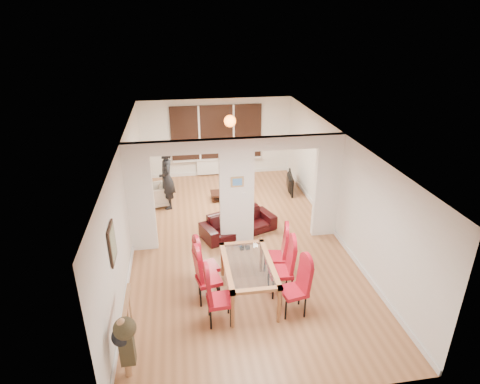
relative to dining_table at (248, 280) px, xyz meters
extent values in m
cube|color=#9D653F|center=(0.10, 2.15, -0.39)|extent=(5.00, 9.00, 0.01)
cube|color=white|center=(0.10, 2.15, 0.91)|extent=(5.00, 0.18, 2.60)
cube|color=black|center=(0.10, 6.59, 1.11)|extent=(3.00, 0.08, 1.80)
cube|color=white|center=(0.10, 6.55, -0.09)|extent=(1.40, 0.08, 0.50)
sphere|color=orange|center=(0.40, 5.45, 1.76)|extent=(0.36, 0.36, 0.36)
cube|color=gray|center=(-2.37, -0.25, 1.21)|extent=(0.04, 0.52, 0.67)
cube|color=#4C8CD8|center=(0.10, 2.05, 1.21)|extent=(0.30, 0.03, 0.25)
imported|color=black|center=(0.20, 2.50, -0.11)|extent=(2.03, 1.36, 0.55)
imported|color=beige|center=(-1.90, 4.47, -0.07)|extent=(0.82, 0.84, 0.64)
imported|color=black|center=(-1.55, 4.29, 0.49)|extent=(0.69, 0.50, 1.77)
imported|color=black|center=(2.10, 4.82, -0.10)|extent=(1.03, 0.30, 0.59)
cylinder|color=#143F19|center=(0.30, 4.64, -0.03)|extent=(0.06, 0.06, 0.25)
imported|color=black|center=(0.08, 4.45, -0.13)|extent=(0.22, 0.22, 0.06)
camera|label=1|loc=(-1.16, -6.27, 4.74)|focal=30.00mm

